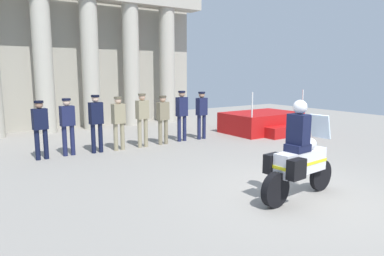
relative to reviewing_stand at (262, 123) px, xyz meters
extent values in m
plane|color=gray|center=(-4.64, -5.52, -0.38)|extent=(28.00, 28.00, 0.00)
cube|color=#A49F91|center=(-5.24, 5.67, 2.76)|extent=(10.62, 0.30, 6.28)
cylinder|color=#B2AD9E|center=(-7.07, 4.72, 2.24)|extent=(0.72, 0.72, 5.24)
cylinder|color=#B2AD9E|center=(-5.24, 4.72, 2.24)|extent=(0.72, 0.72, 5.24)
cylinder|color=#B2AD9E|center=(-3.41, 4.72, 2.24)|extent=(0.72, 0.72, 5.24)
cylinder|color=#B2AD9E|center=(-1.57, 4.72, 2.24)|extent=(0.72, 0.72, 5.24)
cube|color=#B71414|center=(0.00, 0.08, 0.01)|extent=(2.89, 1.95, 0.79)
cube|color=#B71414|center=(0.00, -1.15, -0.19)|extent=(1.59, 0.50, 0.40)
cylinder|color=silver|center=(-1.36, -0.82, 0.86)|extent=(0.05, 0.05, 0.90)
cylinder|color=silver|center=(1.36, -0.82, 0.86)|extent=(0.05, 0.05, 0.90)
cylinder|color=black|center=(-8.27, 0.32, 0.04)|extent=(0.13, 0.13, 0.84)
cylinder|color=black|center=(-8.05, 0.32, 0.04)|extent=(0.13, 0.13, 0.84)
cube|color=black|center=(-8.16, 0.32, 0.74)|extent=(0.40, 0.26, 0.57)
sphere|color=#997056|center=(-8.16, 0.32, 1.13)|extent=(0.21, 0.21, 0.21)
cylinder|color=black|center=(-8.16, 0.32, 1.21)|extent=(0.24, 0.24, 0.06)
cylinder|color=#191E42|center=(-7.53, 0.37, 0.05)|extent=(0.13, 0.13, 0.87)
cylinder|color=#191E42|center=(-7.31, 0.37, 0.05)|extent=(0.13, 0.13, 0.87)
cube|color=#191E42|center=(-7.42, 0.37, 0.77)|extent=(0.40, 0.26, 0.57)
sphere|color=beige|center=(-7.42, 0.37, 1.16)|extent=(0.21, 0.21, 0.21)
cylinder|color=black|center=(-7.42, 0.37, 1.24)|extent=(0.24, 0.24, 0.06)
cylinder|color=black|center=(-6.73, 0.26, 0.05)|extent=(0.13, 0.13, 0.87)
cylinder|color=black|center=(-6.51, 0.26, 0.05)|extent=(0.13, 0.13, 0.87)
cube|color=black|center=(-6.62, 0.26, 0.81)|extent=(0.40, 0.26, 0.64)
sphere|color=beige|center=(-6.62, 0.26, 1.23)|extent=(0.21, 0.21, 0.21)
cylinder|color=black|center=(-6.62, 0.26, 1.31)|extent=(0.24, 0.24, 0.06)
cylinder|color=gray|center=(-6.05, 0.22, 0.03)|extent=(0.13, 0.13, 0.83)
cylinder|color=gray|center=(-5.83, 0.22, 0.03)|extent=(0.13, 0.13, 0.83)
cube|color=gray|center=(-5.94, 0.22, 0.75)|extent=(0.40, 0.26, 0.60)
sphere|color=beige|center=(-5.94, 0.22, 1.16)|extent=(0.21, 0.21, 0.21)
cylinder|color=brown|center=(-5.94, 0.22, 1.23)|extent=(0.24, 0.24, 0.06)
cylinder|color=gray|center=(-5.26, 0.19, 0.08)|extent=(0.13, 0.13, 0.92)
cylinder|color=gray|center=(-5.04, 0.19, 0.08)|extent=(0.13, 0.13, 0.92)
cube|color=gray|center=(-5.15, 0.19, 0.83)|extent=(0.40, 0.26, 0.58)
sphere|color=tan|center=(-5.15, 0.19, 1.22)|extent=(0.21, 0.21, 0.21)
cylinder|color=brown|center=(-5.15, 0.19, 1.30)|extent=(0.24, 0.24, 0.06)
cylinder|color=#7A7056|center=(-4.50, 0.21, 0.03)|extent=(0.13, 0.13, 0.82)
cylinder|color=#7A7056|center=(-4.28, 0.21, 0.03)|extent=(0.13, 0.13, 0.82)
cube|color=#7A7056|center=(-4.39, 0.21, 0.73)|extent=(0.40, 0.26, 0.58)
sphere|color=tan|center=(-4.39, 0.21, 1.13)|extent=(0.21, 0.21, 0.21)
cylinder|color=#494334|center=(-4.39, 0.21, 1.21)|extent=(0.24, 0.24, 0.06)
cylinder|color=#191E42|center=(-3.69, 0.32, 0.06)|extent=(0.13, 0.13, 0.88)
cylinder|color=#191E42|center=(-3.47, 0.32, 0.06)|extent=(0.13, 0.13, 0.88)
cube|color=#191E42|center=(-3.58, 0.32, 0.82)|extent=(0.40, 0.26, 0.65)
sphere|color=tan|center=(-3.58, 0.32, 1.25)|extent=(0.21, 0.21, 0.21)
cylinder|color=black|center=(-3.58, 0.32, 1.33)|extent=(0.24, 0.24, 0.06)
cylinder|color=#191E42|center=(-2.91, 0.24, 0.05)|extent=(0.13, 0.13, 0.86)
cylinder|color=#191E42|center=(-2.69, 0.24, 0.05)|extent=(0.13, 0.13, 0.86)
cube|color=#191E42|center=(-2.80, 0.24, 0.79)|extent=(0.40, 0.26, 0.61)
sphere|color=tan|center=(-2.80, 0.24, 1.20)|extent=(0.21, 0.21, 0.21)
cylinder|color=black|center=(-2.80, 0.24, 1.28)|extent=(0.24, 0.24, 0.06)
cylinder|color=black|center=(-4.01, -5.59, -0.06)|extent=(0.65, 0.15, 0.64)
cylinder|color=black|center=(-5.45, -5.70, -0.06)|extent=(0.65, 0.19, 0.64)
cube|color=silver|center=(-4.73, -5.64, 0.34)|extent=(1.26, 0.41, 0.44)
ellipsoid|color=silver|center=(-4.58, -5.63, 0.66)|extent=(0.54, 0.36, 0.26)
cube|color=yellow|center=(-4.73, -5.64, 0.32)|extent=(1.28, 0.42, 0.06)
cube|color=silver|center=(-4.13, -5.60, 0.96)|extent=(0.19, 0.41, 0.47)
cube|color=black|center=(-5.25, -5.42, 0.34)|extent=(0.37, 0.21, 0.36)
cube|color=black|center=(-5.21, -5.94, 0.34)|extent=(0.37, 0.21, 0.36)
cube|color=#141938|center=(-4.85, -5.65, 0.63)|extent=(0.42, 0.37, 0.14)
cube|color=#141938|center=(-4.85, -5.65, 0.98)|extent=(0.28, 0.38, 0.56)
sphere|color=silver|center=(-4.83, -5.65, 1.39)|extent=(0.26, 0.26, 0.26)
camera|label=1|loc=(-10.10, -9.85, 2.05)|focal=33.03mm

